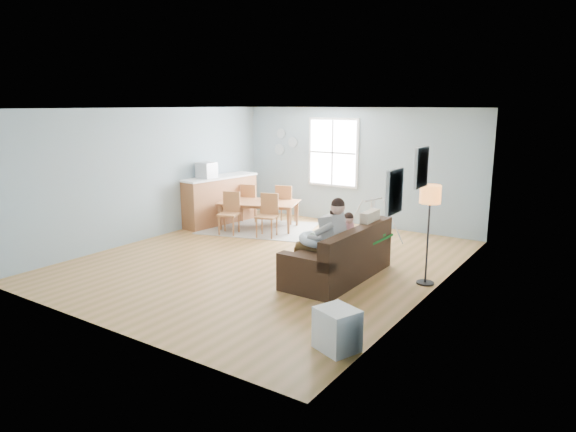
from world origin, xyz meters
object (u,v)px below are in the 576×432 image
Objects in this scene: dining_table at (259,215)px; counter at (219,199)px; chair_se at (268,212)px; baby_swing at (372,224)px; chair_nw at (250,200)px; father at (324,237)px; toddler at (343,232)px; chair_ne at (285,202)px; monitor at (206,170)px; sofa at (341,260)px; floor_lamp at (430,203)px; storage_cube at (337,329)px; chair_sw at (230,210)px.

counter reaches higher than dining_table.
chair_se is 1.73m from counter.
chair_se is at bearing -163.50° from baby_swing.
father is at bearing -37.13° from chair_nw.
toddler is 0.88× the size of chair_ne.
monitor reaches higher than toddler.
counter is 5.33× the size of monitor.
sofa is 1.37× the size of floor_lamp.
toddler is at bearing -22.09° from counter.
floor_lamp is 4.03m from chair_se.
sofa is 5.57× the size of monitor.
floor_lamp is 5.62m from monitor.
dining_table is 1.13m from counter.
dining_table is at bearing 150.05° from toddler.
baby_swing is at bearing 3.90° from counter.
chair_ne is (-4.04, 4.90, 0.28)m from storage_cube.
storage_cube is 6.75m from chair_nw.
chair_ne is at bearing 152.30° from floor_lamp.
chair_ne is 2.41× the size of monitor.
storage_cube is at bearing -37.47° from counter.
baby_swing reaches higher than chair_ne.
chair_sw is at bearing -163.50° from baby_swing.
chair_ne is (-2.83, 2.47, -0.19)m from toddler.
sofa reaches higher than dining_table.
floor_lamp is 4.75m from chair_ne.
monitor is at bearing -177.67° from dining_table.
father reaches higher than chair_nw.
monitor is at bearing -120.67° from chair_nw.
storage_cube is at bearing -64.31° from dining_table.
chair_ne is at bearing 138.91° from toddler.
counter is at bearing -134.17° from chair_nw.
chair_sw is (-3.27, 1.59, -0.23)m from father.
father reaches higher than chair_se.
sofa is at bearing -68.88° from toddler.
chair_nw is at bearing 148.81° from toddler.
floor_lamp is 1.72× the size of chair_nw.
sofa is 2.21m from baby_swing.
chair_sw is 1.20m from monitor.
chair_se is at bearing -57.25° from dining_table.
chair_sw is (-3.33, 1.08, -0.21)m from toddler.
chair_nw is 0.44× the size of counter.
sofa is at bearing -19.51° from monitor.
counter is (-4.18, 1.70, -0.16)m from toddler.
chair_sw is 3.09m from baby_swing.
storage_cube is at bearing -50.51° from chair_ne.
storage_cube is 6.80m from counter.
toddler is 2.13× the size of monitor.
dining_table is at bearing 161.33° from floor_lamp.
dining_table is 1.88× the size of chair_ne.
chair_nw is (-4.88, 4.66, 0.27)m from storage_cube.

